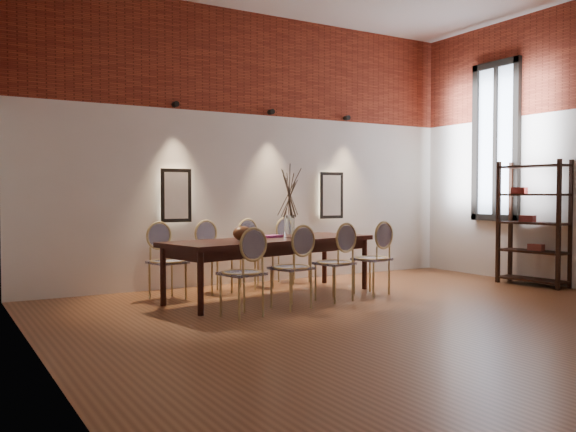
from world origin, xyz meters
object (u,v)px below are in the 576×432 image
book (271,236)px  vase (289,226)px  dining_table (272,268)px  chair_near_d (372,259)px  chair_near_a (242,273)px  chair_near_c (334,263)px  shelving_rack (533,223)px  chair_far_a (168,262)px  chair_far_c (257,254)px  chair_near_b (291,268)px  bowl (243,233)px  chair_far_b (215,258)px  chair_far_d (294,251)px

book → vase: bearing=-27.0°
dining_table → chair_near_d: 1.32m
chair_near_a → chair_near_c: 1.45m
dining_table → book: (0.08, 0.17, 0.39)m
shelving_rack → chair_far_a: bearing=156.2°
chair_near_c → book: size_ratio=3.62×
chair_near_d → book: 1.35m
chair_far_c → book: (-0.11, -0.63, 0.30)m
chair_near_a → chair_near_d: same height
dining_table → vase: (0.30, 0.06, 0.53)m
chair_near_b → chair_far_a: size_ratio=1.00×
chair_near_a → book: chair_near_a is taller
bowl → chair_near_d: bearing=-11.3°
chair_far_a → vase: 1.63m
chair_far_b → book: 0.82m
chair_near_b → vase: (0.49, 0.87, 0.43)m
chair_near_c → chair_far_c: size_ratio=1.00×
chair_near_a → chair_far_c: size_ratio=1.00×
chair_far_b → shelving_rack: bearing=146.1°
vase → chair_near_d: bearing=-31.5°
vase → shelving_rack: size_ratio=0.17×
chair_far_a → chair_far_c: bearing=180.0°
chair_near_b → chair_far_a: (-1.02, 1.31, 0.00)m
chair_near_b → shelving_rack: (3.94, -0.24, 0.43)m
chair_far_a → chair_far_d: (2.13, 0.46, 0.00)m
chair_far_a → bowl: 1.05m
chair_near_c → chair_far_c: same height
chair_far_a → chair_far_b: 0.72m
chair_near_a → chair_near_b: bearing=0.0°
chair_far_d → book: 1.18m
bowl → shelving_rack: size_ratio=0.13×
chair_far_d → bowl: 1.83m
chair_far_d → vase: bearing=43.6°
chair_far_a → chair_far_c: size_ratio=1.00×
chair_far_a → book: bearing=153.7°
chair_far_b → chair_far_a: bearing=-0.0°
chair_near_b → chair_near_c: size_ratio=1.00×
dining_table → chair_near_a: size_ratio=3.08×
chair_near_d → dining_table: bearing=145.5°
bowl → shelving_rack: (4.24, -0.89, 0.06)m
dining_table → shelving_rack: (3.74, -1.05, 0.53)m
shelving_rack → dining_table: bearing=157.9°
chair_near_a → chair_near_d: size_ratio=1.00×
vase → bowl: size_ratio=1.25×
dining_table → chair_far_a: 1.32m
dining_table → shelving_rack: shelving_rack is taller
chair_far_c → book: 0.71m
chair_far_a → chair_far_b: same height
chair_far_a → book: 1.38m
chair_near_d → chair_far_d: size_ratio=1.00×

